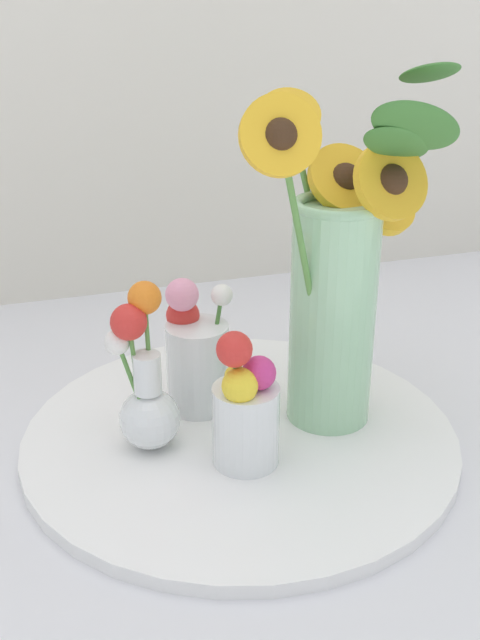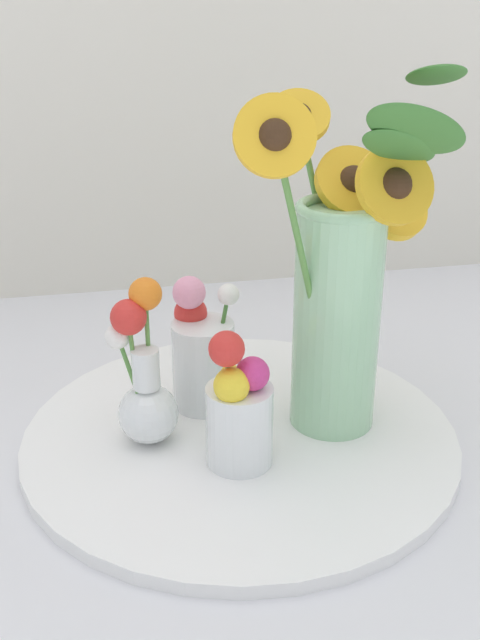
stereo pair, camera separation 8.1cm
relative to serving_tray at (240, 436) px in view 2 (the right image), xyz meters
name	(u,v)px [view 2 (the right image)]	position (x,y,z in m)	size (l,w,h in m)	color
ground_plane	(216,467)	(-0.04, -0.04, -0.01)	(6.00, 6.00, 0.00)	silver
serving_tray	(240,436)	(0.00, 0.00, 0.00)	(0.50, 0.50, 0.02)	white
mason_jar_sunflowers	(344,281)	(0.12, 0.00, 0.19)	(0.26, 0.23, 0.42)	#99CC9E
vase_small_center	(239,411)	(-0.01, -0.06, 0.07)	(0.07, 0.07, 0.16)	white
vase_bulb_right	(144,383)	(-0.11, 0.01, 0.08)	(0.08, 0.07, 0.19)	white
vase_small_back	(202,353)	(-0.03, 0.07, 0.08)	(0.08, 0.08, 0.16)	white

